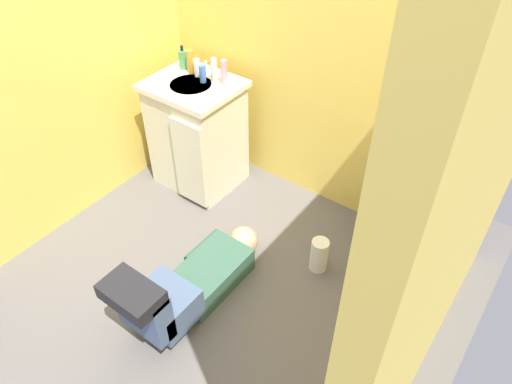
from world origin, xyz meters
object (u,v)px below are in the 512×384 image
(toilet, at_px, (393,217))
(bottle_amber, at_px, (190,62))
(paper_towel_roll, at_px, (319,255))
(vanity_cabinet, at_px, (197,134))
(bottle_clear, at_px, (214,70))
(toiletry_bag, at_px, (434,158))
(faucet, at_px, (206,68))
(bottle_blue, at_px, (203,74))
(soap_dispenser, at_px, (183,59))
(toilet_paper_roll, at_px, (362,366))
(person_plumber, at_px, (188,284))
(tissue_box, at_px, (407,149))
(bottle_pink, at_px, (224,72))
(bottle_white, at_px, (197,68))

(toilet, xyz_separation_m, bottle_amber, (-1.59, 0.02, 0.53))
(bottle_amber, xyz_separation_m, paper_towel_roll, (1.29, -0.34, -0.78))
(vanity_cabinet, height_order, bottle_clear, bottle_clear)
(toiletry_bag, distance_m, bottle_clear, 1.49)
(faucet, height_order, bottle_blue, bottle_blue)
(bottle_amber, bearing_deg, faucet, 18.97)
(soap_dispenser, relative_size, bottle_amber, 1.02)
(vanity_cabinet, relative_size, toilet_paper_roll, 7.45)
(person_plumber, distance_m, bottle_blue, 1.37)
(tissue_box, bearing_deg, toilet, -63.57)
(bottle_amber, relative_size, toilet_paper_roll, 1.49)
(toilet, xyz_separation_m, toiletry_bag, (0.10, 0.09, 0.44))
(vanity_cabinet, height_order, tissue_box, tissue_box)
(toilet, relative_size, tissue_box, 3.41)
(faucet, bearing_deg, vanity_cabinet, -88.69)
(vanity_cabinet, height_order, toilet_paper_roll, vanity_cabinet)
(bottle_pink, bearing_deg, soap_dispenser, 178.71)
(bottle_white, xyz_separation_m, toilet_paper_roll, (1.77, -0.80, -0.83))
(soap_dispenser, relative_size, paper_towel_roll, 0.70)
(toilet, height_order, bottle_amber, bottle_amber)
(faucet, distance_m, person_plumber, 1.45)
(toiletry_bag, distance_m, bottle_amber, 1.70)
(toiletry_bag, bearing_deg, bottle_white, -177.24)
(toilet, distance_m, bottle_clear, 1.48)
(soap_dispenser, relative_size, bottle_white, 1.35)
(bottle_blue, xyz_separation_m, paper_towel_roll, (1.14, -0.29, -0.76))
(faucet, relative_size, bottle_amber, 0.61)
(toiletry_bag, height_order, soap_dispenser, soap_dispenser)
(bottle_amber, bearing_deg, vanity_cabinet, -45.68)
(vanity_cabinet, distance_m, paper_towel_roll, 1.24)
(soap_dispenser, distance_m, bottle_amber, 0.09)
(paper_towel_roll, bearing_deg, bottle_blue, 165.61)
(person_plumber, distance_m, bottle_amber, 1.50)
(bottle_amber, xyz_separation_m, bottle_blue, (0.15, -0.05, -0.02))
(vanity_cabinet, xyz_separation_m, paper_towel_roll, (1.18, -0.23, -0.30))
(bottle_blue, distance_m, paper_towel_roll, 1.40)
(bottle_amber, bearing_deg, bottle_blue, -18.79)
(paper_towel_roll, bearing_deg, bottle_clear, 162.30)
(paper_towel_roll, height_order, toilet_paper_roll, paper_towel_roll)
(toiletry_bag, bearing_deg, bottle_pink, -177.61)
(vanity_cabinet, xyz_separation_m, person_plumber, (0.71, -0.91, -0.24))
(vanity_cabinet, xyz_separation_m, bottle_amber, (-0.11, 0.11, 0.48))
(tissue_box, height_order, bottle_blue, bottle_blue)
(person_plumber, relative_size, bottle_clear, 6.57)
(bottle_clear, bearing_deg, bottle_white, -174.11)
(bottle_blue, height_order, bottle_clear, bottle_clear)
(bottle_amber, xyz_separation_m, bottle_clear, (0.21, 0.00, -0.00))
(vanity_cabinet, distance_m, tissue_box, 1.50)
(toilet, distance_m, faucet, 1.57)
(toilet_paper_roll, bearing_deg, person_plumber, -168.44)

